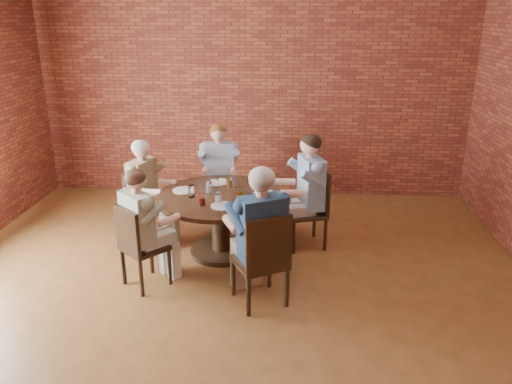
# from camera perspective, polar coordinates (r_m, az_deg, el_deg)

# --- Properties ---
(floor) EXTENTS (7.00, 7.00, 0.00)m
(floor) POSITION_cam_1_polar(r_m,az_deg,el_deg) (4.95, -3.49, -13.83)
(floor) COLOR brown
(floor) RESTS_ON ground
(wall_back) EXTENTS (7.00, 0.00, 7.00)m
(wall_back) POSITION_cam_1_polar(r_m,az_deg,el_deg) (7.67, -0.39, 12.09)
(wall_back) COLOR brown
(wall_back) RESTS_ON ground
(dining_table) EXTENTS (1.49, 1.49, 0.75)m
(dining_table) POSITION_cam_1_polar(r_m,az_deg,el_deg) (5.87, -4.10, -2.35)
(dining_table) COLOR black
(dining_table) RESTS_ON floor
(chair_a) EXTENTS (0.57, 0.57, 0.98)m
(chair_a) POSITION_cam_1_polar(r_m,az_deg,el_deg) (6.12, 6.48, -1.49)
(chair_a) COLOR black
(chair_a) RESTS_ON floor
(diner_a) EXTENTS (0.84, 0.75, 1.41)m
(diner_a) POSITION_cam_1_polar(r_m,az_deg,el_deg) (6.03, 5.68, 0.01)
(diner_a) COLOR #467BB6
(diner_a) RESTS_ON floor
(chair_b) EXTENTS (0.48, 0.48, 0.93)m
(chair_b) POSITION_cam_1_polar(r_m,az_deg,el_deg) (6.99, -4.19, 1.18)
(chair_b) COLOR black
(chair_b) RESTS_ON floor
(diner_b) EXTENTS (0.61, 0.72, 1.33)m
(diner_b) POSITION_cam_1_polar(r_m,az_deg,el_deg) (6.86, -4.22, 2.19)
(diner_b) COLOR #9DA9C9
(diner_b) RESTS_ON floor
(chair_c) EXTENTS (0.51, 0.51, 0.92)m
(chair_c) POSITION_cam_1_polar(r_m,az_deg,el_deg) (6.38, -12.87, -1.20)
(chair_c) COLOR black
(chair_c) RESTS_ON floor
(diner_c) EXTENTS (0.75, 0.67, 1.30)m
(diner_c) POSITION_cam_1_polar(r_m,az_deg,el_deg) (6.29, -12.36, -0.03)
(diner_c) COLOR brown
(diner_c) RESTS_ON floor
(chair_d) EXTENTS (0.57, 0.57, 0.91)m
(chair_d) POSITION_cam_1_polar(r_m,az_deg,el_deg) (5.29, -13.36, -5.80)
(chair_d) COLOR black
(chair_d) RESTS_ON floor
(diner_d) EXTENTS (0.79, 0.80, 1.29)m
(diner_d) POSITION_cam_1_polar(r_m,az_deg,el_deg) (5.27, -12.75, -4.11)
(diner_d) COLOR tan
(diner_d) RESTS_ON floor
(chair_e) EXTENTS (0.63, 0.63, 0.98)m
(chair_e) POSITION_cam_1_polar(r_m,az_deg,el_deg) (4.82, 0.88, -7.51)
(chair_e) COLOR black
(chair_e) RESTS_ON floor
(diner_e) EXTENTS (0.84, 0.90, 1.42)m
(diner_e) POSITION_cam_1_polar(r_m,az_deg,el_deg) (4.82, 0.41, -5.12)
(diner_e) COLOR navy
(diner_e) RESTS_ON floor
(plate_a) EXTENTS (0.26, 0.26, 0.01)m
(plate_a) POSITION_cam_1_polar(r_m,az_deg,el_deg) (5.78, 0.98, -0.20)
(plate_a) COLOR white
(plate_a) RESTS_ON dining_table
(plate_b) EXTENTS (0.26, 0.26, 0.01)m
(plate_b) POSITION_cam_1_polar(r_m,az_deg,el_deg) (6.19, -4.27, 1.13)
(plate_b) COLOR white
(plate_b) RESTS_ON dining_table
(plate_c) EXTENTS (0.26, 0.26, 0.01)m
(plate_c) POSITION_cam_1_polar(r_m,az_deg,el_deg) (5.96, -8.27, 0.21)
(plate_c) COLOR white
(plate_c) RESTS_ON dining_table
(plate_d) EXTENTS (0.26, 0.26, 0.01)m
(plate_d) POSITION_cam_1_polar(r_m,az_deg,el_deg) (5.44, -3.84, -1.58)
(plate_d) COLOR white
(plate_d) RESTS_ON dining_table
(glass_a) EXTENTS (0.07, 0.07, 0.14)m
(glass_a) POSITION_cam_1_polar(r_m,az_deg,el_deg) (5.77, -0.71, 0.43)
(glass_a) COLOR white
(glass_a) RESTS_ON dining_table
(glass_b) EXTENTS (0.07, 0.07, 0.14)m
(glass_b) POSITION_cam_1_polar(r_m,az_deg,el_deg) (6.01, -3.08, 1.21)
(glass_b) COLOR white
(glass_b) RESTS_ON dining_table
(glass_c) EXTENTS (0.07, 0.07, 0.14)m
(glass_c) POSITION_cam_1_polar(r_m,az_deg,el_deg) (6.03, -4.60, 1.23)
(glass_c) COLOR white
(glass_c) RESTS_ON dining_table
(glass_d) EXTENTS (0.07, 0.07, 0.14)m
(glass_d) POSITION_cam_1_polar(r_m,az_deg,el_deg) (5.85, -5.41, 0.61)
(glass_d) COLOR white
(glass_d) RESTS_ON dining_table
(glass_e) EXTENTS (0.07, 0.07, 0.14)m
(glass_e) POSITION_cam_1_polar(r_m,az_deg,el_deg) (5.73, -7.39, 0.09)
(glass_e) COLOR white
(glass_e) RESTS_ON dining_table
(glass_f) EXTENTS (0.07, 0.07, 0.14)m
(glass_f) POSITION_cam_1_polar(r_m,az_deg,el_deg) (5.46, -6.18, -0.85)
(glass_f) COLOR white
(glass_f) RESTS_ON dining_table
(glass_g) EXTENTS (0.07, 0.07, 0.14)m
(glass_g) POSITION_cam_1_polar(r_m,az_deg,el_deg) (5.51, -4.35, -0.62)
(glass_g) COLOR white
(glass_g) RESTS_ON dining_table
(glass_h) EXTENTS (0.07, 0.07, 0.14)m
(glass_h) POSITION_cam_1_polar(r_m,az_deg,el_deg) (5.62, -1.95, -0.15)
(glass_h) COLOR white
(glass_h) RESTS_ON dining_table
(smartphone) EXTENTS (0.09, 0.14, 0.01)m
(smartphone) POSITION_cam_1_polar(r_m,az_deg,el_deg) (5.55, -1.17, -1.13)
(smartphone) COLOR black
(smartphone) RESTS_ON dining_table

